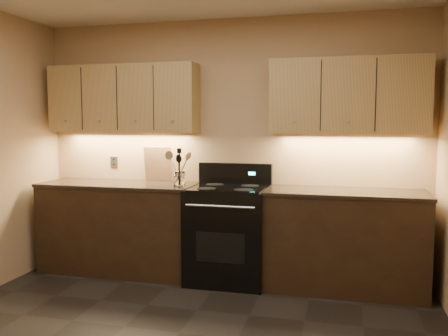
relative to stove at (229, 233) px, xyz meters
The scene contains 13 objects.
wall_back 0.88m from the stove, 104.10° to the left, with size 4.00×0.04×2.60m, color tan.
counter_left 1.18m from the stove, behind, with size 1.62×0.62×0.93m.
counter_right 1.10m from the stove, ahead, with size 1.46×0.62×0.93m.
stove is the anchor object (origin of this frame).
upper_cab_left 1.78m from the stove, behind, with size 1.60×0.30×0.70m, color tan.
upper_cab_right 1.73m from the stove, ahead, with size 1.44×0.30×0.70m, color tan.
outlet_plate 1.55m from the stove, 167.24° to the left, with size 0.09×0.01×0.12m, color #B2B5BA.
utensil_crock 0.72m from the stove, behind, with size 0.14×0.14×0.14m.
cutting_board 1.09m from the stove, 161.96° to the left, with size 0.30×0.02×0.38m, color tan.
wooden_spoon 0.83m from the stove, behind, with size 0.06×0.06×0.34m, color tan, non-canonical shape.
black_spoon 0.80m from the stove, behind, with size 0.06×0.06×0.30m, color black, non-canonical shape.
black_turner 0.81m from the stove, behind, with size 0.08×0.08×0.37m, color black, non-canonical shape.
steel_skimmer 0.79m from the stove, behind, with size 0.09×0.09×0.35m, color silver, non-canonical shape.
Camera 1 is at (1.15, -2.75, 1.57)m, focal length 38.00 mm.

